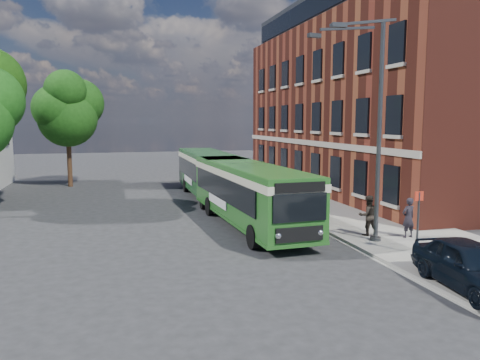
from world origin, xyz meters
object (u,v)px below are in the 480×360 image
object	(u,v)px
bus_rear	(209,170)
street_lamp	(372,129)
bus_front	(248,189)
parked_car	(471,265)

from	to	relation	value
bus_rear	street_lamp	bearing A→B (deg)	-73.70
street_lamp	bus_front	xyz separation A→B (m)	(-3.84, 4.68, -2.96)
street_lamp	bus_rear	bearing A→B (deg)	106.30
parked_car	street_lamp	bearing A→B (deg)	95.58
parked_car	bus_front	bearing A→B (deg)	115.84
street_lamp	bus_front	size ratio (longest dim) A/B	0.75
bus_rear	parked_car	world-z (taller)	bus_rear
bus_front	parked_car	size ratio (longest dim) A/B	2.79
street_lamp	parked_car	distance (m)	7.01
bus_rear	parked_car	bearing A→B (deg)	-78.55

